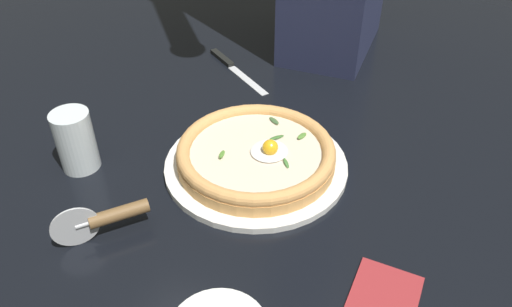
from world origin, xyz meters
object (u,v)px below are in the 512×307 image
at_px(table_knife, 230,65).
at_px(folded_napkin, 382,305).
at_px(drinking_glass, 77,145).
at_px(pizza, 256,153).
at_px(pizza_cutter, 107,217).

relative_size(table_knife, folded_napkin, 1.52).
distance_m(drinking_glass, folded_napkin, 0.57).
relative_size(pizza, pizza_cutter, 2.35).
height_order(table_knife, folded_napkin, table_knife).
bearing_deg(drinking_glass, pizza_cutter, 52.84).
distance_m(pizza, drinking_glass, 0.32).
bearing_deg(drinking_glass, pizza, 113.27).
xyz_separation_m(pizza_cutter, folded_napkin, (-0.04, 0.42, -0.03)).
relative_size(pizza, table_knife, 1.33).
bearing_deg(table_knife, pizza, 33.51).
xyz_separation_m(pizza_cutter, table_knife, (-0.57, -0.08, -0.03)).
bearing_deg(pizza_cutter, table_knife, -172.23).
xyz_separation_m(drinking_glass, folded_napkin, (0.08, 0.57, -0.04)).
bearing_deg(pizza, pizza_cutter, -30.12).
xyz_separation_m(pizza, table_knife, (-0.33, -0.22, -0.03)).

